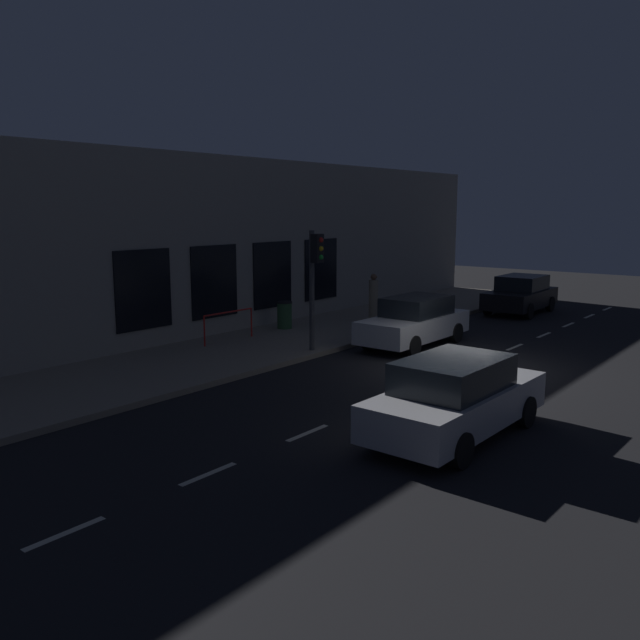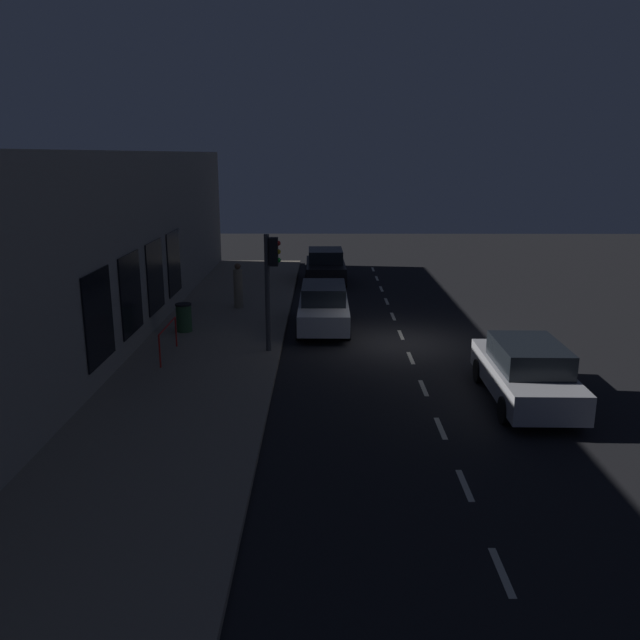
{
  "view_description": "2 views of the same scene",
  "coord_description": "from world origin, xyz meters",
  "px_view_note": "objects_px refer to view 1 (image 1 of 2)",
  "views": [
    {
      "loc": [
        -7.93,
        16.36,
        4.39
      ],
      "look_at": [
        2.97,
        2.68,
        1.4
      ],
      "focal_mm": 36.9,
      "sensor_mm": 36.0,
      "label": 1
    },
    {
      "loc": [
        2.67,
        20.39,
        6.05
      ],
      "look_at": [
        2.77,
        2.3,
        1.38
      ],
      "focal_mm": 36.21,
      "sensor_mm": 36.0,
      "label": 2
    }
  ],
  "objects_px": {
    "traffic_light": "(315,271)",
    "trash_bin": "(285,315)",
    "parked_car_1": "(521,294)",
    "parked_car_2": "(415,321)",
    "pedestrian_0": "(373,298)",
    "parked_car_0": "(456,397)"
  },
  "relations": [
    {
      "from": "pedestrian_0",
      "to": "trash_bin",
      "type": "distance_m",
      "value": 3.84
    },
    {
      "from": "traffic_light",
      "to": "trash_bin",
      "type": "distance_m",
      "value": 4.33
    },
    {
      "from": "parked_car_0",
      "to": "parked_car_2",
      "type": "bearing_deg",
      "value": 126.7
    },
    {
      "from": "traffic_light",
      "to": "parked_car_1",
      "type": "height_order",
      "value": "traffic_light"
    },
    {
      "from": "parked_car_1",
      "to": "traffic_light",
      "type": "bearing_deg",
      "value": 80.69
    },
    {
      "from": "pedestrian_0",
      "to": "trash_bin",
      "type": "xyz_separation_m",
      "value": [
        1.41,
        3.56,
        -0.33
      ]
    },
    {
      "from": "parked_car_2",
      "to": "trash_bin",
      "type": "distance_m",
      "value": 4.86
    },
    {
      "from": "trash_bin",
      "to": "parked_car_1",
      "type": "bearing_deg",
      "value": -117.0
    },
    {
      "from": "parked_car_1",
      "to": "parked_car_0",
      "type": "bearing_deg",
      "value": 106.4
    },
    {
      "from": "parked_car_0",
      "to": "pedestrian_0",
      "type": "height_order",
      "value": "pedestrian_0"
    },
    {
      "from": "parked_car_1",
      "to": "pedestrian_0",
      "type": "distance_m",
      "value": 6.91
    },
    {
      "from": "parked_car_1",
      "to": "trash_bin",
      "type": "bearing_deg",
      "value": 61.82
    },
    {
      "from": "traffic_light",
      "to": "parked_car_2",
      "type": "distance_m",
      "value": 3.95
    },
    {
      "from": "traffic_light",
      "to": "parked_car_1",
      "type": "xyz_separation_m",
      "value": [
        -1.68,
        -11.76,
        -1.77
      ]
    },
    {
      "from": "parked_car_0",
      "to": "trash_bin",
      "type": "bearing_deg",
      "value": 149.21
    },
    {
      "from": "traffic_light",
      "to": "trash_bin",
      "type": "bearing_deg",
      "value": -34.9
    },
    {
      "from": "parked_car_0",
      "to": "parked_car_1",
      "type": "distance_m",
      "value": 16.39
    },
    {
      "from": "traffic_light",
      "to": "parked_car_0",
      "type": "bearing_deg",
      "value": 149.78
    },
    {
      "from": "parked_car_1",
      "to": "trash_bin",
      "type": "xyz_separation_m",
      "value": [
        4.86,
        9.54,
        -0.15
      ]
    },
    {
      "from": "parked_car_0",
      "to": "parked_car_2",
      "type": "relative_size",
      "value": 1.02
    },
    {
      "from": "traffic_light",
      "to": "parked_car_2",
      "type": "bearing_deg",
      "value": -116.81
    },
    {
      "from": "parked_car_0",
      "to": "parked_car_1",
      "type": "xyz_separation_m",
      "value": [
        4.95,
        -15.62,
        -0.0
      ]
    }
  ]
}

